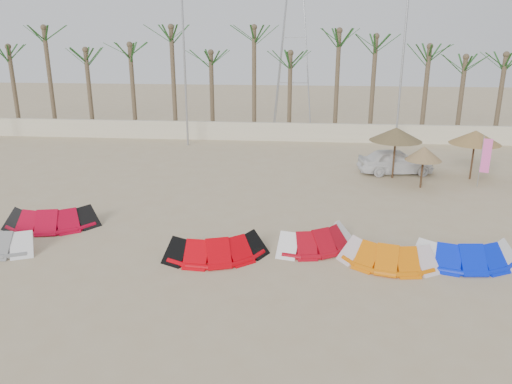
# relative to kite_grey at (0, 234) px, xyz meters

# --- Properties ---
(ground) EXTENTS (120.00, 120.00, 0.00)m
(ground) POSITION_rel_kite_grey_xyz_m (9.13, -2.82, -0.42)
(ground) COLOR tan
(ground) RESTS_ON ground
(boundary_wall) EXTENTS (60.00, 0.30, 1.30)m
(boundary_wall) POSITION_rel_kite_grey_xyz_m (9.13, 19.18, 0.23)
(boundary_wall) COLOR beige
(boundary_wall) RESTS_ON ground
(palm_line) EXTENTS (52.00, 4.00, 7.70)m
(palm_line) POSITION_rel_kite_grey_xyz_m (9.79, 20.68, 6.03)
(palm_line) COLOR brown
(palm_line) RESTS_ON ground
(lamp_b) EXTENTS (1.25, 0.14, 11.00)m
(lamp_b) POSITION_rel_kite_grey_xyz_m (3.16, 17.18, 5.35)
(lamp_b) COLOR #A5A8AD
(lamp_b) RESTS_ON ground
(lamp_c) EXTENTS (1.25, 0.14, 11.00)m
(lamp_c) POSITION_rel_kite_grey_xyz_m (17.16, 17.18, 5.35)
(lamp_c) COLOR #A5A8AD
(lamp_c) RESTS_ON ground
(pylon) EXTENTS (3.00, 3.00, 14.00)m
(pylon) POSITION_rel_kite_grey_xyz_m (10.13, 25.18, -0.42)
(pylon) COLOR #A5A8AD
(pylon) RESTS_ON ground
(kite_grey) EXTENTS (3.69, 2.46, 0.90)m
(kite_grey) POSITION_rel_kite_grey_xyz_m (0.00, 0.00, 0.00)
(kite_grey) COLOR gray
(kite_grey) RESTS_ON ground
(kite_red_left) EXTENTS (3.79, 2.13, 0.90)m
(kite_red_left) POSITION_rel_kite_grey_xyz_m (1.02, 2.11, 0.00)
(kite_red_left) COLOR #B20320
(kite_red_left) RESTS_ON ground
(kite_red_mid) EXTENTS (3.81, 2.40, 0.90)m
(kite_red_mid) POSITION_rel_kite_grey_xyz_m (8.08, -0.07, 0.00)
(kite_red_mid) COLOR #C90009
(kite_red_mid) RESTS_ON ground
(kite_red_right) EXTENTS (3.62, 2.74, 0.90)m
(kite_red_right) POSITION_rel_kite_grey_xyz_m (11.58, 0.96, -0.00)
(kite_red_right) COLOR #A40614
(kite_red_right) RESTS_ON ground
(kite_orange) EXTENTS (3.43, 2.15, 0.90)m
(kite_orange) POSITION_rel_kite_grey_xyz_m (13.89, -0.15, -0.00)
(kite_orange) COLOR orange
(kite_orange) RESTS_ON ground
(kite_blue) EXTENTS (3.62, 1.78, 0.90)m
(kite_blue) POSITION_rel_kite_grey_xyz_m (16.52, 0.22, 0.00)
(kite_blue) COLOR #031EEC
(kite_blue) RESTS_ON ground
(parasol_left) EXTENTS (2.74, 2.74, 2.73)m
(parasol_left) POSITION_rel_kite_grey_xyz_m (15.82, 10.27, 1.96)
(parasol_left) COLOR #4C331E
(parasol_left) RESTS_ON ground
(parasol_mid) EXTENTS (1.79, 1.79, 2.12)m
(parasol_mid) POSITION_rel_kite_grey_xyz_m (16.94, 8.64, 1.34)
(parasol_mid) COLOR #4C331E
(parasol_mid) RESTS_ON ground
(parasol_right) EXTENTS (2.63, 2.63, 2.62)m
(parasol_right) POSITION_rel_kite_grey_xyz_m (19.90, 10.44, 1.84)
(parasol_right) COLOR #4C331E
(parasol_right) RESTS_ON ground
(flag_pink) EXTENTS (0.44, 0.17, 2.63)m
(flag_pink) POSITION_rel_kite_grey_xyz_m (20.01, 9.06, 1.14)
(flag_pink) COLOR #A5A8AD
(flag_pink) RESTS_ON ground
(car) EXTENTS (4.24, 2.21, 1.38)m
(car) POSITION_rel_kite_grey_xyz_m (16.09, 11.20, 0.27)
(car) COLOR white
(car) RESTS_ON ground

